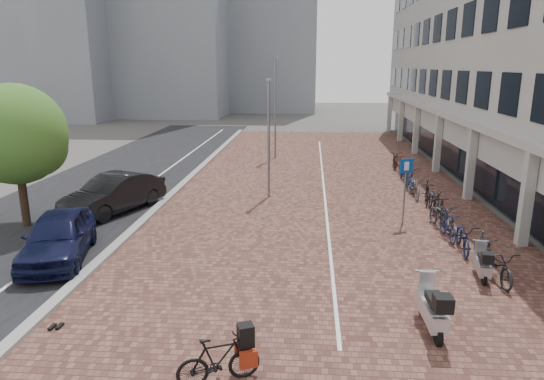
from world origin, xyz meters
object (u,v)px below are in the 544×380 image
at_px(parking_sign, 405,180).
at_px(scooter_back, 432,306).
at_px(scooter_front, 482,262).
at_px(car_dark, 114,194).
at_px(car_navy, 58,236).
at_px(hero_bike, 219,359).

bearing_deg(parking_sign, scooter_back, -117.73).
bearing_deg(scooter_front, car_dark, 166.33).
bearing_deg(car_dark, scooter_back, -15.76).
xyz_separation_m(car_dark, parking_sign, (11.90, -0.75, 0.98)).
distance_m(scooter_front, scooter_back, 3.76).
bearing_deg(scooter_back, car_navy, 161.04).
bearing_deg(hero_bike, scooter_front, -73.51).
bearing_deg(parking_sign, car_navy, 178.58).
height_order(car_navy, scooter_front, car_navy).
distance_m(car_navy, scooter_back, 11.43).
relative_size(scooter_front, scooter_back, 0.80).
relative_size(hero_bike, scooter_back, 0.94).
relative_size(scooter_front, parking_sign, 0.56).
distance_m(car_navy, car_dark, 5.18).
distance_m(car_dark, scooter_back, 14.13).
distance_m(car_dark, hero_bike, 12.81).
height_order(hero_bike, scooter_back, scooter_back).
bearing_deg(car_navy, car_dark, 78.17).
bearing_deg(car_dark, parking_sign, 18.60).
distance_m(car_navy, scooter_front, 13.05).
distance_m(hero_bike, parking_sign, 11.65).
relative_size(car_dark, scooter_back, 2.63).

